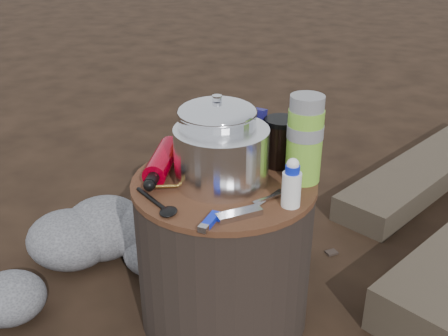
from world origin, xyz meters
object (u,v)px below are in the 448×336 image
(stump, at_px, (224,251))
(thermos, at_px, (305,140))
(camping_pot, at_px, (217,137))
(fuel_bottle, at_px, (162,161))
(travel_mug, at_px, (281,142))

(stump, relative_size, thermos, 2.12)
(camping_pot, xyz_separation_m, thermos, (0.23, 0.02, 0.01))
(fuel_bottle, xyz_separation_m, thermos, (0.37, 0.06, 0.08))
(stump, xyz_separation_m, fuel_bottle, (-0.17, 0.01, 0.25))
(camping_pot, relative_size, fuel_bottle, 0.80)
(stump, distance_m, thermos, 0.39)
(fuel_bottle, bearing_deg, stump, -11.74)
(stump, height_order, thermos, thermos)
(stump, distance_m, fuel_bottle, 0.31)
(fuel_bottle, relative_size, thermos, 1.12)
(thermos, xyz_separation_m, travel_mug, (-0.07, 0.07, -0.05))
(stump, height_order, travel_mug, travel_mug)
(fuel_bottle, xyz_separation_m, travel_mug, (0.30, 0.13, 0.04))
(thermos, bearing_deg, fuel_bottle, -171.45)
(thermos, bearing_deg, stump, -161.56)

